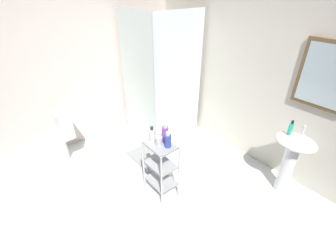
% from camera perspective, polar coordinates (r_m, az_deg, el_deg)
% --- Properties ---
extents(ground_plane, '(4.20, 4.20, 0.02)m').
position_cam_1_polar(ground_plane, '(3.00, -5.81, -18.77)').
color(ground_plane, silver).
extents(wall_back, '(4.20, 0.14, 2.50)m').
position_cam_1_polar(wall_back, '(3.44, 19.97, 12.09)').
color(wall_back, beige).
rests_on(wall_back, ground_plane).
extents(wall_left, '(0.10, 4.20, 2.50)m').
position_cam_1_polar(wall_left, '(3.78, -23.39, 13.07)').
color(wall_left, beige).
rests_on(wall_left, ground_plane).
extents(shower_stall, '(0.92, 0.92, 2.00)m').
position_cam_1_polar(shower_stall, '(4.02, -1.85, 4.53)').
color(shower_stall, white).
rests_on(shower_stall, ground_plane).
extents(pedestal_sink, '(0.46, 0.37, 0.81)m').
position_cam_1_polar(pedestal_sink, '(3.13, 27.90, -5.92)').
color(pedestal_sink, white).
rests_on(pedestal_sink, ground_plane).
extents(sink_faucet, '(0.03, 0.03, 0.10)m').
position_cam_1_polar(sink_faucet, '(3.09, 30.14, -0.82)').
color(sink_faucet, silver).
rests_on(sink_faucet, pedestal_sink).
extents(toilet, '(0.37, 0.49, 0.76)m').
position_cam_1_polar(toilet, '(3.74, -25.54, -3.90)').
color(toilet, white).
rests_on(toilet, ground_plane).
extents(storage_cart, '(0.38, 0.28, 0.74)m').
position_cam_1_polar(storage_cart, '(2.83, -1.77, -9.48)').
color(storage_cart, silver).
rests_on(storage_cart, ground_plane).
extents(hand_soap_bottle, '(0.05, 0.05, 0.18)m').
position_cam_1_polar(hand_soap_bottle, '(2.98, 27.67, -0.55)').
color(hand_soap_bottle, '#2DBC99').
rests_on(hand_soap_bottle, pedestal_sink).
extents(lotion_bottle_white, '(0.07, 0.07, 0.18)m').
position_cam_1_polar(lotion_bottle_white, '(2.67, -3.91, -2.08)').
color(lotion_bottle_white, white).
rests_on(lotion_bottle_white, storage_cart).
extents(conditioner_bottle_purple, '(0.08, 0.08, 0.23)m').
position_cam_1_polar(conditioner_bottle_purple, '(2.63, -0.71, -1.96)').
color(conditioner_bottle_purple, purple).
rests_on(conditioner_bottle_purple, storage_cart).
extents(shampoo_bottle_blue, '(0.08, 0.08, 0.19)m').
position_cam_1_polar(shampoo_bottle_blue, '(2.56, -0.04, -3.52)').
color(shampoo_bottle_blue, '#344AAE').
rests_on(shampoo_bottle_blue, storage_cart).
extents(rinse_cup, '(0.08, 0.08, 0.10)m').
position_cam_1_polar(rinse_cup, '(2.61, -2.24, -3.67)').
color(rinse_cup, silver).
rests_on(rinse_cup, storage_cart).
extents(bath_mat, '(0.60, 0.40, 0.02)m').
position_cam_1_polar(bath_mat, '(3.63, -5.01, -7.52)').
color(bath_mat, gray).
rests_on(bath_mat, ground_plane).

